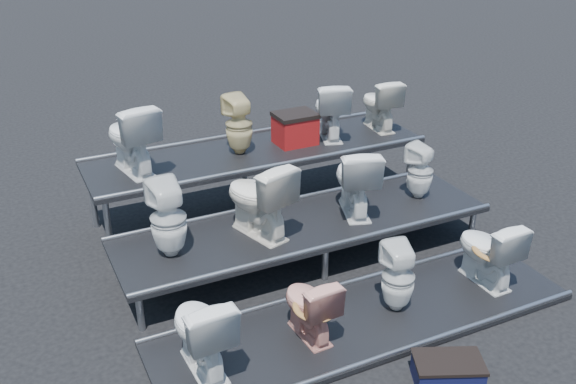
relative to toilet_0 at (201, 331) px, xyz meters
name	(u,v)px	position (x,y,z in m)	size (l,w,h in m)	color
ground	(304,258)	(1.64, 1.30, -0.45)	(80.00, 80.00, 0.00)	black
tier_front	(365,319)	(1.64, 0.00, -0.42)	(4.20, 1.20, 0.06)	black
tier_mid	(305,241)	(1.64, 1.30, -0.22)	(4.20, 1.20, 0.46)	black
tier_back	(258,181)	(1.64, 2.60, -0.02)	(4.20, 1.20, 0.86)	black
toilet_0	(201,331)	(0.00, 0.00, 0.00)	(0.43, 0.76, 0.78)	silver
toilet_1	(309,305)	(1.03, 0.00, -0.06)	(0.37, 0.64, 0.65)	tan
toilet_2	(398,277)	(1.99, 0.00, -0.03)	(0.32, 0.33, 0.71)	silver
toilet_3	(487,250)	(3.10, 0.00, -0.02)	(0.41, 0.73, 0.74)	silver
toilet_4	(168,219)	(0.13, 1.30, 0.41)	(0.36, 0.37, 0.80)	silver
toilet_5	(258,198)	(1.09, 1.30, 0.43)	(0.47, 0.82, 0.84)	silver
toilet_6	(355,179)	(2.27, 1.30, 0.41)	(0.45, 0.79, 0.81)	silver
toilet_7	(420,171)	(3.16, 1.30, 0.34)	(0.30, 0.31, 0.66)	silver
toilet_8	(131,137)	(0.11, 2.60, 0.82)	(0.46, 0.81, 0.82)	silver
toilet_9	(239,125)	(1.41, 2.60, 0.77)	(0.33, 0.33, 0.72)	#D4C286
toilet_10	(330,109)	(2.66, 2.60, 0.78)	(0.42, 0.73, 0.75)	silver
toilet_11	(380,104)	(3.41, 2.60, 0.76)	(0.38, 0.68, 0.69)	silver
red_crate	(295,130)	(2.16, 2.59, 0.59)	(0.49, 0.39, 0.35)	maroon
step_stool	(448,373)	(1.83, -1.01, -0.35)	(0.56, 0.34, 0.20)	#0E1034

